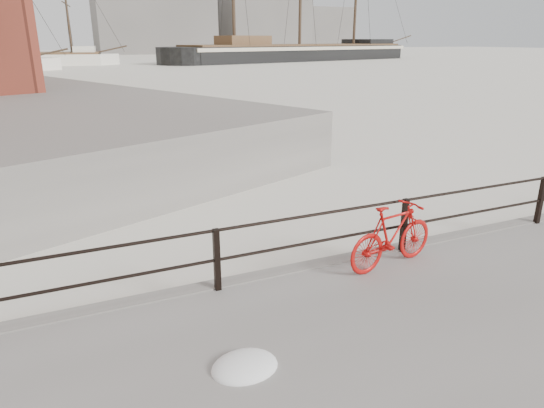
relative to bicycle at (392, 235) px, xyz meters
name	(u,v)px	position (x,y,z in m)	size (l,w,h in m)	color
ground	(527,236)	(4.06, 0.55, -0.91)	(400.00, 400.00, 0.00)	white
guardrail	(540,200)	(4.06, 0.40, -0.06)	(28.00, 0.10, 1.00)	black
bicycle	(392,235)	(0.00, 0.00, 0.00)	(1.85, 0.28, 1.12)	#B80E0C
barque_black	(299,61)	(39.75, 81.08, -0.91)	(65.67, 21.49, 36.76)	black
schooner_mid	(29,66)	(-7.67, 82.16, -0.91)	(29.46, 12.46, 21.14)	silver
industrial_west	(154,20)	(24.06, 140.55, 8.09)	(32.00, 18.00, 18.00)	gray
industrial_mid	(261,12)	(59.06, 145.55, 11.09)	(26.00, 20.00, 24.00)	gray
industrial_east	(317,30)	(82.06, 150.55, 6.09)	(20.00, 16.00, 14.00)	gray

